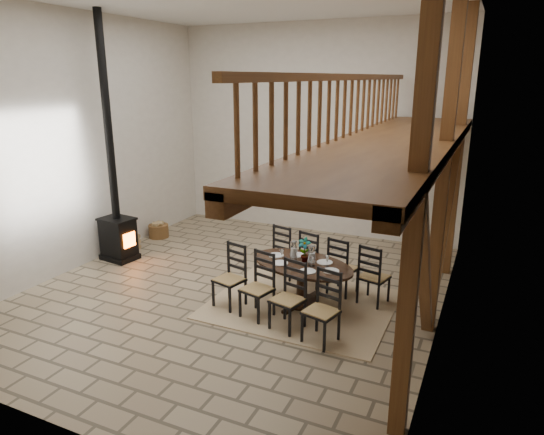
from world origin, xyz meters
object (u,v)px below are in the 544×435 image
at_px(log_basket, 159,230).
at_px(log_stack, 132,241).
at_px(dining_table, 302,284).
at_px(wood_stove, 116,209).

xyz_separation_m(log_basket, log_stack, (-0.03, -0.93, 0.01)).
bearing_deg(dining_table, log_basket, 170.77).
bearing_deg(wood_stove, log_basket, 103.06).
relative_size(dining_table, wood_stove, 0.54).
bearing_deg(log_stack, wood_stove, -72.67).
distance_m(dining_table, wood_stove, 4.40).
relative_size(dining_table, log_stack, 6.79).
relative_size(dining_table, log_basket, 5.69).
bearing_deg(wood_stove, dining_table, 1.87).
distance_m(dining_table, log_basket, 4.89).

